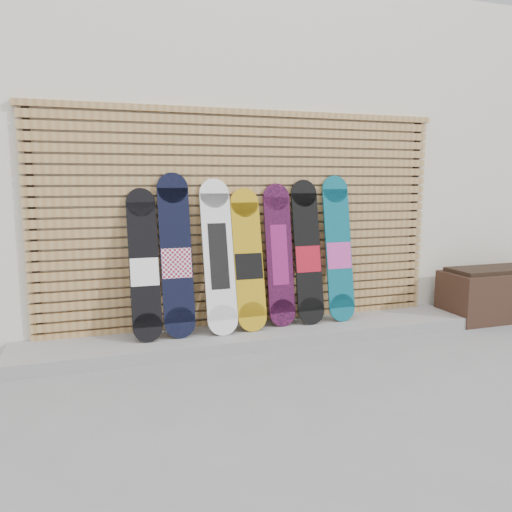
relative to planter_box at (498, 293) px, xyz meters
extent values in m
plane|color=gray|center=(-2.80, -0.59, -0.30)|extent=(80.00, 80.00, 0.00)
cube|color=silver|center=(-2.30, 2.91, 1.50)|extent=(12.00, 5.00, 3.60)
cube|color=gray|center=(-2.95, 0.09, -0.24)|extent=(4.60, 0.70, 0.12)
cube|color=#AB7E47|center=(-2.95, 0.38, -0.16)|extent=(4.20, 0.05, 0.08)
cube|color=#AB7E47|center=(-2.95, 0.38, -0.06)|extent=(4.20, 0.05, 0.08)
cube|color=#AB7E47|center=(-2.95, 0.38, 0.03)|extent=(4.20, 0.05, 0.07)
cube|color=#AB7E47|center=(-2.95, 0.38, 0.13)|extent=(4.20, 0.05, 0.07)
cube|color=#AB7E47|center=(-2.95, 0.38, 0.23)|extent=(4.20, 0.05, 0.07)
cube|color=#AB7E47|center=(-2.95, 0.38, 0.33)|extent=(4.20, 0.05, 0.07)
cube|color=#AB7E47|center=(-2.95, 0.38, 0.42)|extent=(4.20, 0.05, 0.07)
cube|color=#AB7E47|center=(-2.95, 0.38, 0.52)|extent=(4.20, 0.05, 0.07)
cube|color=#AB7E47|center=(-2.95, 0.38, 0.62)|extent=(4.20, 0.05, 0.07)
cube|color=#AB7E47|center=(-2.95, 0.38, 0.71)|extent=(4.20, 0.05, 0.08)
cube|color=#AB7E47|center=(-2.95, 0.38, 0.81)|extent=(4.20, 0.05, 0.08)
cube|color=#AB7E47|center=(-2.95, 0.38, 0.91)|extent=(4.20, 0.05, 0.08)
cube|color=#AB7E47|center=(-2.95, 0.38, 1.00)|extent=(4.20, 0.05, 0.08)
cube|color=#AB7E47|center=(-2.95, 0.38, 1.10)|extent=(4.20, 0.05, 0.08)
cube|color=#AB7E47|center=(-2.95, 0.38, 1.20)|extent=(4.20, 0.05, 0.08)
cube|color=#AB7E47|center=(-2.95, 0.38, 1.30)|extent=(4.20, 0.05, 0.08)
cube|color=#AB7E47|center=(-2.95, 0.38, 1.39)|extent=(4.20, 0.05, 0.08)
cube|color=#AB7E47|center=(-2.95, 0.38, 1.49)|extent=(4.20, 0.05, 0.08)
cube|color=#AB7E47|center=(-2.95, 0.38, 1.59)|extent=(4.20, 0.05, 0.08)
cube|color=#AB7E47|center=(-2.95, 0.38, 1.68)|extent=(4.20, 0.05, 0.08)
cube|color=#AB7E47|center=(-2.95, 0.38, 1.78)|extent=(4.20, 0.05, 0.08)
cube|color=#AB7E47|center=(-2.95, 0.38, 1.88)|extent=(4.20, 0.05, 0.08)
cube|color=black|center=(-4.97, 0.40, 0.82)|extent=(0.06, 0.04, 2.23)
cube|color=black|center=(-0.93, 0.40, 0.82)|extent=(0.06, 0.04, 2.23)
cube|color=#AB7E47|center=(-2.95, 0.38, 1.97)|extent=(4.26, 0.07, 0.06)
cube|color=black|center=(0.00, 0.00, -0.02)|extent=(1.34, 0.56, 0.56)
cube|color=black|center=(0.00, 0.00, 0.29)|extent=(1.23, 0.45, 0.04)
cube|color=black|center=(-4.01, 0.17, 0.52)|extent=(0.27, 0.30, 1.14)
cylinder|color=black|center=(-4.01, 0.03, -0.04)|extent=(0.27, 0.09, 0.27)
cylinder|color=black|center=(-4.01, 0.31, 1.09)|extent=(0.27, 0.09, 0.27)
cube|color=white|center=(-4.01, 0.15, 0.45)|extent=(0.26, 0.09, 0.26)
cube|color=black|center=(-3.71, 0.18, 0.60)|extent=(0.30, 0.28, 1.26)
cylinder|color=black|center=(-3.71, 0.05, -0.03)|extent=(0.30, 0.08, 0.30)
cylinder|color=black|center=(-3.71, 0.31, 1.23)|extent=(0.30, 0.08, 0.30)
cube|color=white|center=(-3.71, 0.16, 0.52)|extent=(0.28, 0.08, 0.28)
cube|color=white|center=(-3.30, 0.16, 0.57)|extent=(0.30, 0.32, 1.21)
cylinder|color=white|center=(-3.30, 0.01, -0.03)|extent=(0.30, 0.09, 0.29)
cylinder|color=white|center=(-3.30, 0.31, 1.17)|extent=(0.30, 0.09, 0.29)
cube|color=black|center=(-3.30, 0.16, 0.57)|extent=(0.18, 0.18, 0.63)
cube|color=#BD9114|center=(-3.00, 0.18, 0.52)|extent=(0.30, 0.28, 1.11)
cylinder|color=#BD9114|center=(-3.00, 0.04, -0.03)|extent=(0.30, 0.09, 0.29)
cylinder|color=#BD9114|center=(-3.00, 0.31, 1.08)|extent=(0.30, 0.09, 0.29)
cube|color=black|center=(-3.00, 0.16, 0.45)|extent=(0.28, 0.08, 0.26)
cube|color=black|center=(-2.65, 0.21, 0.55)|extent=(0.28, 0.23, 1.17)
cylinder|color=black|center=(-2.65, 0.11, -0.04)|extent=(0.28, 0.07, 0.28)
cylinder|color=black|center=(-2.65, 0.32, 1.13)|extent=(0.28, 0.07, 0.28)
cube|color=#871B61|center=(-2.65, 0.21, 0.55)|extent=(0.17, 0.13, 0.61)
cube|color=black|center=(-2.34, 0.20, 0.56)|extent=(0.29, 0.26, 1.21)
cylinder|color=black|center=(-2.34, 0.08, -0.04)|extent=(0.29, 0.08, 0.29)
cylinder|color=black|center=(-2.34, 0.31, 1.16)|extent=(0.29, 0.08, 0.29)
cube|color=maroon|center=(-2.34, 0.18, 0.49)|extent=(0.27, 0.08, 0.27)
cube|color=#0B5B6E|center=(-1.98, 0.20, 0.59)|extent=(0.29, 0.25, 1.24)
cylinder|color=#0B5B6E|center=(-1.98, 0.09, -0.03)|extent=(0.29, 0.07, 0.29)
cylinder|color=#0B5B6E|center=(-1.98, 0.31, 1.21)|extent=(0.29, 0.07, 0.29)
cube|color=#DF4EB3|center=(-1.98, 0.19, 0.51)|extent=(0.28, 0.08, 0.28)
camera|label=1|loc=(-4.45, -4.50, 1.29)|focal=35.00mm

